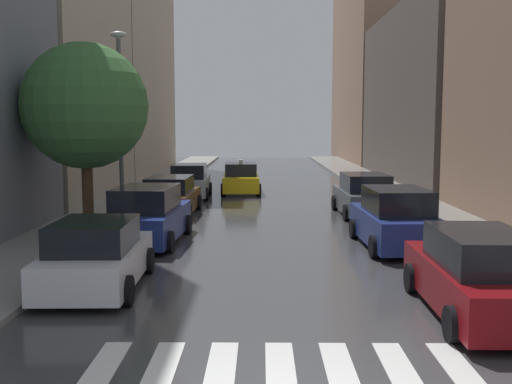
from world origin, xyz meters
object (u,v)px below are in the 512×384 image
object	(u,v)px
parked_car_right_third	(364,196)
taxi_midroad	(241,179)
parked_car_left_fourth	(190,182)
parked_car_left_nearest	(96,257)
parked_car_left_second	(148,217)
lamp_post_left	(120,112)
parked_car_right_nearest	(478,276)
parked_car_right_second	(395,220)
parked_car_left_third	(171,197)
street_tree_left	(85,106)

from	to	relation	value
parked_car_right_third	taxi_midroad	xyz separation A→B (m)	(-5.26, 7.99, -0.03)
parked_car_left_fourth	taxi_midroad	xyz separation A→B (m)	(2.50, 2.09, -0.03)
parked_car_right_third	parked_car_left_nearest	bearing A→B (deg)	143.09
parked_car_left_second	parked_car_left_fourth	distance (m)	11.73
parked_car_left_nearest	lamp_post_left	distance (m)	10.18
parked_car_right_nearest	lamp_post_left	xyz separation A→B (m)	(-9.42, 11.31, 3.36)
parked_car_left_fourth	parked_car_right_second	world-z (taller)	parked_car_right_second
parked_car_left_third	lamp_post_left	world-z (taller)	lamp_post_left
parked_car_left_second	parked_car_right_second	bearing A→B (deg)	-92.45
parked_car_right_nearest	parked_car_left_second	bearing A→B (deg)	47.95
parked_car_right_second	taxi_midroad	size ratio (longest dim) A/B	1.03
parked_car_right_nearest	parked_car_right_second	world-z (taller)	parked_car_right_second
parked_car_left_nearest	parked_car_right_third	xyz separation A→B (m)	(7.86, 11.19, 0.05)
taxi_midroad	lamp_post_left	xyz separation A→B (m)	(-4.16, -9.72, 3.38)
parked_car_left_nearest	parked_car_left_third	xyz separation A→B (m)	(0.01, 11.19, 0.01)
parked_car_left_nearest	parked_car_left_third	distance (m)	11.19
parked_car_left_second	parked_car_right_third	distance (m)	9.66
parked_car_left_nearest	street_tree_left	xyz separation A→B (m)	(-2.02, 6.54, 3.52)
parked_car_left_third	parked_car_right_third	distance (m)	7.85
parked_car_left_fourth	lamp_post_left	bearing A→B (deg)	166.32
taxi_midroad	street_tree_left	bearing A→B (deg)	157.84
parked_car_left_third	street_tree_left	xyz separation A→B (m)	(-2.03, -4.65, 3.51)
parked_car_left_nearest	parked_car_left_fourth	xyz separation A→B (m)	(0.10, 17.09, 0.05)
parked_car_right_second	lamp_post_left	bearing A→B (deg)	60.32
parked_car_left_nearest	parked_car_left_second	bearing A→B (deg)	-3.16
parked_car_right_nearest	parked_car_right_third	xyz separation A→B (m)	(-0.00, 13.03, 0.01)
parked_car_left_second	parked_car_left_third	distance (m)	5.83
parked_car_right_second	taxi_midroad	xyz separation A→B (m)	(-5.10, 14.51, -0.07)
parked_car_right_nearest	taxi_midroad	distance (m)	21.67
parked_car_right_second	parked_car_right_third	bearing A→B (deg)	-3.69
parked_car_left_third	parked_car_right_second	xyz separation A→B (m)	(7.69, -6.52, 0.09)
street_tree_left	lamp_post_left	world-z (taller)	lamp_post_left
parked_car_left_third	taxi_midroad	distance (m)	8.40
parked_car_left_nearest	parked_car_right_second	distance (m)	9.01
parked_car_left_second	parked_car_right_second	distance (m)	7.57
parked_car_left_fourth	parked_car_right_third	size ratio (longest dim) A/B	0.92
parked_car_right_second	taxi_midroad	world-z (taller)	same
parked_car_left_third	lamp_post_left	bearing A→B (deg)	139.22
parked_car_right_nearest	parked_car_left_third	bearing A→B (deg)	32.11
parked_car_left_second	street_tree_left	bearing A→B (deg)	64.58
parked_car_left_third	taxi_midroad	world-z (taller)	taxi_midroad
parked_car_left_nearest	parked_car_right_third	distance (m)	13.68
parked_car_right_second	parked_car_right_third	size ratio (longest dim) A/B	1.00
parked_car_left_third	parked_car_right_second	bearing A→B (deg)	-128.73
parked_car_left_second	street_tree_left	world-z (taller)	street_tree_left
street_tree_left	lamp_post_left	xyz separation A→B (m)	(0.46, 2.93, -0.12)
parked_car_left_third	lamp_post_left	xyz separation A→B (m)	(-1.57, -1.72, 3.40)
parked_car_right_nearest	parked_car_left_fourth	bearing A→B (deg)	23.33
parked_car_right_third	parked_car_right_second	bearing A→B (deg)	176.77
parked_car_left_nearest	parked_car_right_third	size ratio (longest dim) A/B	0.92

